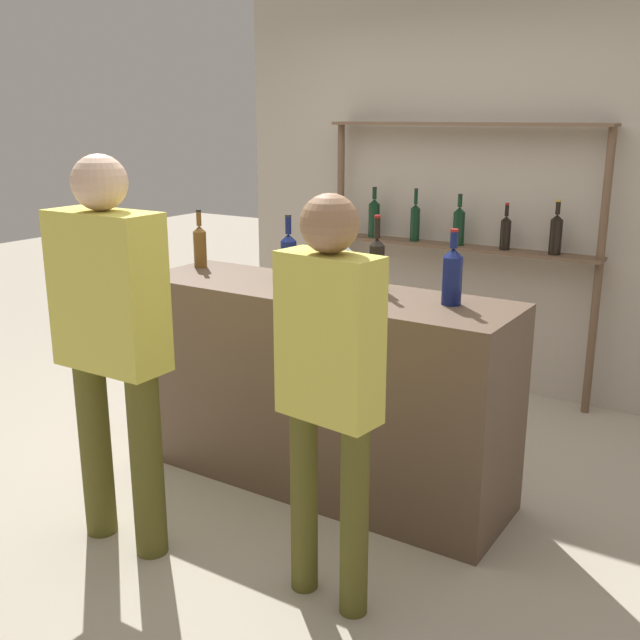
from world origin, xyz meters
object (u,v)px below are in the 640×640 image
object	(u,v)px
counter_bottle_3	(344,271)
customer_left	(111,329)
counter_bottle_2	(452,275)
counter_bottle_1	(289,255)
customer_right	(329,372)
counter_bottle_4	(200,245)
counter_bottle_0	(377,262)

from	to	relation	value
counter_bottle_3	customer_left	size ratio (longest dim) A/B	0.22
counter_bottle_2	counter_bottle_3	bearing A→B (deg)	-152.63
counter_bottle_1	customer_left	xyz separation A→B (m)	(-0.17, -1.03, -0.17)
counter_bottle_3	counter_bottle_2	bearing A→B (deg)	27.37
counter_bottle_1	customer_right	xyz separation A→B (m)	(0.81, -0.90, -0.21)
counter_bottle_2	customer_right	distance (m)	0.90
counter_bottle_3	counter_bottle_4	xyz separation A→B (m)	(-1.08, 0.25, -0.02)
counter_bottle_1	counter_bottle_2	size ratio (longest dim) A/B	0.99
counter_bottle_4	counter_bottle_3	bearing A→B (deg)	-13.26
counter_bottle_2	counter_bottle_4	bearing A→B (deg)	178.67
counter_bottle_3	customer_right	size ratio (longest dim) A/B	0.23
counter_bottle_2	counter_bottle_3	size ratio (longest dim) A/B	0.93
counter_bottle_1	counter_bottle_3	xyz separation A→B (m)	(0.48, -0.25, 0.01)
counter_bottle_2	counter_bottle_4	world-z (taller)	counter_bottle_2
counter_bottle_0	customer_right	distance (m)	1.01
counter_bottle_2	customer_left	world-z (taller)	customer_left
counter_bottle_1	counter_bottle_2	xyz separation A→B (m)	(0.90, -0.03, 0.01)
counter_bottle_3	counter_bottle_4	size ratio (longest dim) A/B	1.14
counter_bottle_4	customer_left	xyz separation A→B (m)	(0.43, -1.04, -0.16)
counter_bottle_4	customer_right	distance (m)	1.69
counter_bottle_0	customer_right	xyz separation A→B (m)	(0.32, -0.93, -0.22)
counter_bottle_2	counter_bottle_1	bearing A→B (deg)	178.31
counter_bottle_0	counter_bottle_3	bearing A→B (deg)	-92.24
counter_bottle_3	counter_bottle_0	bearing A→B (deg)	87.76
counter_bottle_2	customer_right	size ratio (longest dim) A/B	0.21
customer_right	counter_bottle_0	bearing A→B (deg)	25.38
counter_bottle_0	counter_bottle_1	bearing A→B (deg)	-175.92
counter_bottle_2	customer_left	size ratio (longest dim) A/B	0.20
counter_bottle_0	customer_left	bearing A→B (deg)	-121.63
counter_bottle_0	counter_bottle_3	xyz separation A→B (m)	(-0.01, -0.28, 0.00)
counter_bottle_3	customer_left	xyz separation A→B (m)	(-0.65, -0.79, -0.18)
counter_bottle_2	counter_bottle_3	distance (m)	0.48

